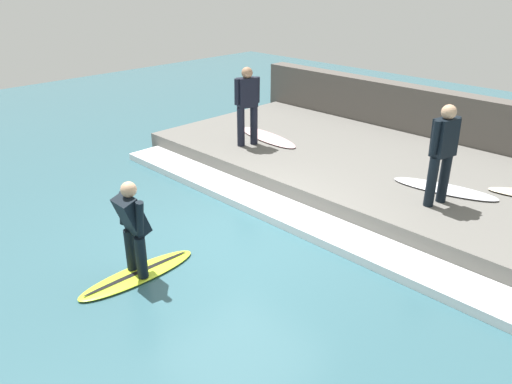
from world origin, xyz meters
The scene contains 10 objects.
ground_plane centered at (0.00, 0.00, 0.00)m, with size 28.00×28.00×0.00m, color #335B66.
concrete_ledge centered at (3.70, 0.00, 0.20)m, with size 4.40×9.34×0.40m, color #66635E.
back_wall centered at (6.15, 0.00, 0.73)m, with size 0.50×9.80×1.46m, color #544F49.
wave_foam_crest centered at (1.11, 0.00, 0.07)m, with size 0.78×8.87×0.14m, color white.
surfboard_riding centered at (-1.76, 0.22, 0.03)m, with size 1.83×0.52×0.07m.
surfer_riding centered at (-1.76, 0.22, 0.84)m, with size 0.40×0.60×1.40m.
surfer_waiting_near centered at (2.67, -1.98, 1.35)m, with size 0.56×0.34×1.69m.
surfboard_waiting_near centered at (3.30, -1.85, 0.43)m, with size 0.89×1.88×0.06m.
surfer_waiting_far centered at (2.55, 2.43, 1.37)m, with size 0.55×0.39×1.72m.
surfboard_waiting_far centered at (3.20, 2.43, 0.43)m, with size 0.83×1.98×0.06m.
Camera 1 is at (-4.81, -5.22, 4.03)m, focal length 35.00 mm.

